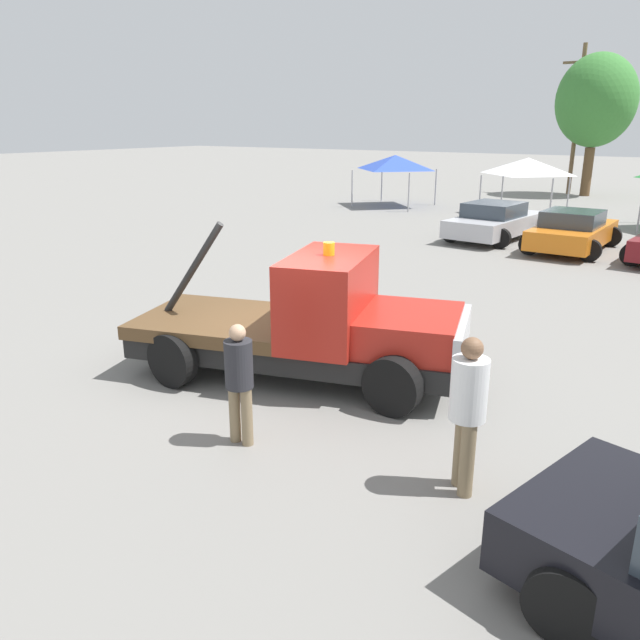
{
  "coord_description": "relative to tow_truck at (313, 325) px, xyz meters",
  "views": [
    {
      "loc": [
        5.71,
        -7.84,
        4.03
      ],
      "look_at": [
        0.5,
        0.0,
        1.05
      ],
      "focal_mm": 35.0,
      "sensor_mm": 36.0,
      "label": 1
    }
  ],
  "objects": [
    {
      "name": "ground_plane",
      "position": [
        -0.31,
        -0.09,
        -0.9
      ],
      "size": [
        160.0,
        160.0,
        0.0
      ],
      "primitive_type": "plane",
      "color": "gray"
    },
    {
      "name": "tow_truck",
      "position": [
        0.0,
        0.0,
        0.0
      ],
      "size": [
        5.73,
        3.45,
        2.51
      ],
      "rotation": [
        0.0,
        0.0,
        0.29
      ],
      "color": "black",
      "rests_on": "ground"
    },
    {
      "name": "person_near_truck",
      "position": [
        3.29,
        -1.81,
        0.17
      ],
      "size": [
        0.41,
        0.41,
        1.85
      ],
      "rotation": [
        0.0,
        0.0,
        0.67
      ],
      "color": "#847051",
      "rests_on": "ground"
    },
    {
      "name": "person_at_hood",
      "position": [
        0.46,
        -2.37,
        0.05
      ],
      "size": [
        0.36,
        0.36,
        1.64
      ],
      "rotation": [
        0.0,
        0.0,
        1.61
      ],
      "color": "#847051",
      "rests_on": "ground"
    },
    {
      "name": "parked_car_silver",
      "position": [
        -1.79,
        14.31,
        -0.25
      ],
      "size": [
        2.84,
        4.86,
        1.34
      ],
      "rotation": [
        0.0,
        0.0,
        1.47
      ],
      "color": "#B7B7BC",
      "rests_on": "ground"
    },
    {
      "name": "parked_car_orange",
      "position": [
        1.03,
        13.59,
        -0.25
      ],
      "size": [
        2.59,
        4.43,
        1.34
      ],
      "rotation": [
        0.0,
        0.0,
        1.54
      ],
      "color": "orange",
      "rests_on": "ground"
    },
    {
      "name": "canopy_tent_blue",
      "position": [
        -9.17,
        20.75,
        1.26
      ],
      "size": [
        3.18,
        3.18,
        2.52
      ],
      "color": "#9E9EA3",
      "rests_on": "ground"
    },
    {
      "name": "canopy_tent_white",
      "position": [
        -2.66,
        20.84,
        1.3
      ],
      "size": [
        3.14,
        3.14,
        2.57
      ],
      "color": "#9E9EA3",
      "rests_on": "ground"
    },
    {
      "name": "tree_left",
      "position": [
        -2.13,
        31.14,
        4.3
      ],
      "size": [
        4.34,
        4.34,
        7.75
      ],
      "color": "brown",
      "rests_on": "ground"
    },
    {
      "name": "utility_pole",
      "position": [
        -3.18,
        31.76,
        3.52
      ],
      "size": [
        2.2,
        0.24,
        8.32
      ],
      "color": "brown",
      "rests_on": "ground"
    }
  ]
}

